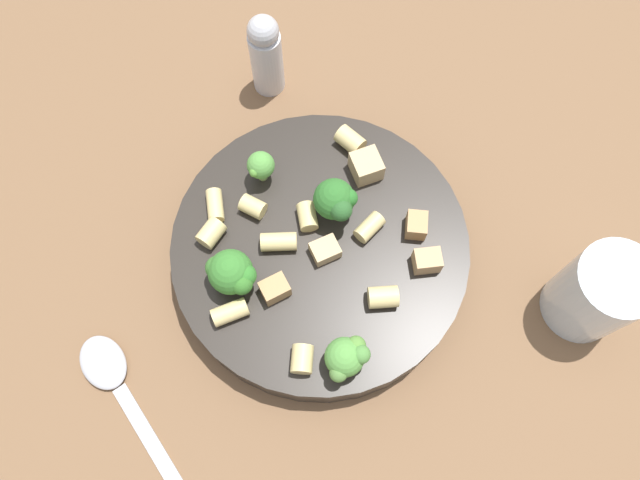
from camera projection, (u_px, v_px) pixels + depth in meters
name	position (u px, v px, depth m)	size (l,w,h in m)	color
ground_plane	(320.00, 259.00, 0.56)	(2.00, 2.00, 0.00)	brown
pasta_bowl	(320.00, 250.00, 0.54)	(0.25, 0.25, 0.04)	#28231E
broccoli_floret_0	(260.00, 166.00, 0.53)	(0.02, 0.02, 0.03)	#93B766
broccoli_floret_1	(336.00, 201.00, 0.51)	(0.04, 0.04, 0.04)	#9EC175
broccoli_floret_2	(347.00, 357.00, 0.47)	(0.04, 0.03, 0.04)	#9EC175
broccoli_floret_3	(231.00, 273.00, 0.49)	(0.04, 0.04, 0.04)	#93B766
rigatoni_0	(215.00, 206.00, 0.53)	(0.01, 0.01, 0.03)	#E0C67F
rigatoni_1	(297.00, 358.00, 0.48)	(0.02, 0.02, 0.02)	#E0C67F
rigatoni_2	(230.00, 312.00, 0.50)	(0.01, 0.01, 0.03)	#E0C67F
rigatoni_3	(307.00, 217.00, 0.53)	(0.02, 0.02, 0.02)	#E0C67F
rigatoni_4	(211.00, 233.00, 0.52)	(0.02, 0.02, 0.02)	#E0C67F
rigatoni_5	(369.00, 227.00, 0.52)	(0.01, 0.01, 0.03)	#E0C67F
rigatoni_6	(383.00, 297.00, 0.50)	(0.02, 0.02, 0.02)	#E0C67F
rigatoni_7	(279.00, 242.00, 0.52)	(0.02, 0.02, 0.03)	#E0C67F
rigatoni_8	(253.00, 207.00, 0.53)	(0.02, 0.02, 0.02)	#E0C67F
rigatoni_9	(350.00, 140.00, 0.55)	(0.02, 0.02, 0.02)	#E0C67F
chicken_chunk_0	(275.00, 289.00, 0.50)	(0.02, 0.02, 0.02)	tan
chicken_chunk_1	(416.00, 225.00, 0.52)	(0.02, 0.02, 0.02)	tan
chicken_chunk_2	(366.00, 166.00, 0.54)	(0.03, 0.02, 0.02)	tan
chicken_chunk_3	(427.00, 261.00, 0.51)	(0.02, 0.02, 0.02)	tan
chicken_chunk_4	(325.00, 250.00, 0.52)	(0.02, 0.02, 0.01)	tan
drinking_glass	(594.00, 295.00, 0.51)	(0.06, 0.06, 0.09)	silver
pepper_shaker	(266.00, 54.00, 0.58)	(0.03, 0.03, 0.09)	silver
spoon	(115.00, 382.00, 0.52)	(0.13, 0.12, 0.01)	#B2B2B7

